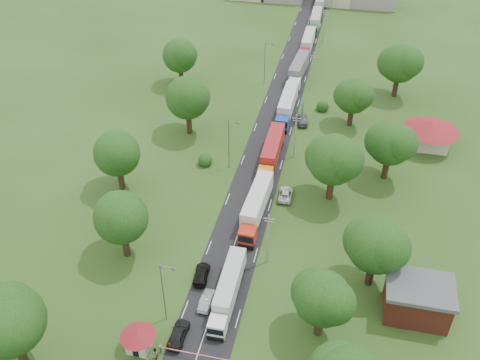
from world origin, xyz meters
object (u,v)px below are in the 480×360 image
(boom_barrier, at_px, (185,352))
(info_sign, at_px, (303,107))
(car_lane_front, at_px, (178,334))
(pedestrian_near, at_px, (170,346))
(truck_0, at_px, (228,289))
(guard_booth, at_px, (138,337))
(car_lane_mid, at_px, (207,300))

(boom_barrier, distance_m, info_sign, 60.39)
(car_lane_front, bearing_deg, pedestrian_near, 75.78)
(info_sign, relative_size, truck_0, 0.30)
(truck_0, bearing_deg, car_lane_front, -121.79)
(guard_booth, bearing_deg, car_lane_front, 30.03)
(boom_barrier, relative_size, info_sign, 2.25)
(pedestrian_near, bearing_deg, truck_0, 63.09)
(boom_barrier, height_order, guard_booth, guard_booth)
(guard_booth, height_order, pedestrian_near, guard_booth)
(guard_booth, relative_size, info_sign, 1.07)
(guard_booth, xyz_separation_m, pedestrian_near, (3.70, 0.50, -1.35))
(guard_booth, distance_m, info_sign, 61.27)
(pedestrian_near, bearing_deg, info_sign, 83.41)
(car_lane_front, bearing_deg, truck_0, -121.46)
(info_sign, xyz_separation_m, pedestrian_near, (-8.70, -59.50, -2.19))
(guard_booth, bearing_deg, truck_0, 48.27)
(guard_booth, distance_m, pedestrian_near, 3.97)
(boom_barrier, bearing_deg, car_lane_mid, 87.60)
(info_sign, xyz_separation_m, car_lane_mid, (-6.20, -51.46, -2.31))
(guard_booth, xyz_separation_m, truck_0, (8.83, 9.91, -0.18))
(truck_0, distance_m, car_lane_mid, 3.24)
(car_lane_front, bearing_deg, car_lane_mid, -107.79)
(boom_barrier, xyz_separation_m, pedestrian_near, (-2.14, 0.50, -0.08))
(info_sign, height_order, pedestrian_near, info_sign)
(boom_barrier, height_order, car_lane_front, car_lane_front)
(guard_booth, distance_m, truck_0, 13.27)
(info_sign, height_order, car_lane_mid, info_sign)
(boom_barrier, relative_size, pedestrian_near, 5.70)
(car_lane_mid, bearing_deg, boom_barrier, 88.89)
(car_lane_mid, bearing_deg, car_lane_front, 73.17)
(car_lane_front, bearing_deg, info_sign, -97.77)
(info_sign, relative_size, car_lane_mid, 0.98)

